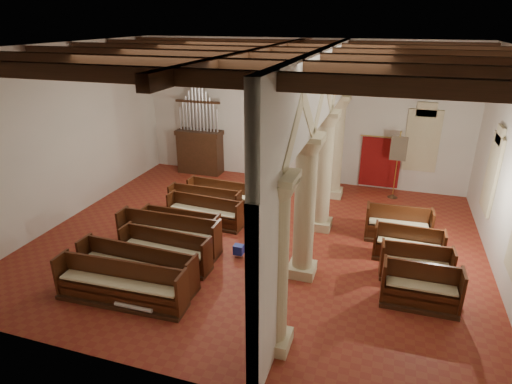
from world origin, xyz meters
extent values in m
plane|color=maroon|center=(0.00, 0.00, 0.00)|extent=(14.00, 14.00, 0.00)
plane|color=black|center=(0.00, 0.00, 6.00)|extent=(14.00, 14.00, 0.00)
cube|color=beige|center=(0.00, 6.00, 3.00)|extent=(14.00, 0.02, 6.00)
cube|color=beige|center=(0.00, -6.00, 3.00)|extent=(14.00, 0.02, 6.00)
cube|color=beige|center=(-7.00, 0.00, 3.00)|extent=(0.02, 12.00, 6.00)
cube|color=beige|center=(1.80, -4.50, 0.15)|extent=(0.75, 0.75, 0.30)
cylinder|color=beige|center=(1.80, -4.50, 1.95)|extent=(0.56, 0.56, 3.30)
cube|color=beige|center=(1.80, -1.50, 0.15)|extent=(0.75, 0.75, 0.30)
cylinder|color=beige|center=(1.80, -1.50, 1.95)|extent=(0.56, 0.56, 3.30)
cube|color=beige|center=(1.80, 1.50, 0.15)|extent=(0.75, 0.75, 0.30)
cylinder|color=beige|center=(1.80, 1.50, 1.95)|extent=(0.56, 0.56, 3.30)
cube|color=beige|center=(1.80, 4.50, 0.15)|extent=(0.75, 0.75, 0.30)
cylinder|color=beige|center=(1.80, 4.50, 1.95)|extent=(0.56, 0.56, 3.30)
cube|color=beige|center=(1.80, 0.00, 5.04)|extent=(0.25, 11.90, 1.93)
cube|color=#306D57|center=(6.98, 2.50, 2.20)|extent=(0.03, 1.00, 2.20)
cube|color=#306D57|center=(5.00, 5.98, 2.20)|extent=(1.00, 0.03, 2.20)
cube|color=#3D2113|center=(-4.50, 5.50, 0.90)|extent=(2.00, 0.80, 1.80)
cube|color=#3D2113|center=(-4.50, 5.50, 1.90)|extent=(2.10, 0.85, 0.20)
cube|color=#331F10|center=(-1.35, 5.50, 0.05)|extent=(0.47, 0.47, 0.09)
cube|color=#331F10|center=(-1.35, 5.50, 0.50)|extent=(0.23, 0.23, 1.01)
cube|color=#331F10|center=(-1.35, 5.43, 1.05)|extent=(0.51, 0.43, 0.18)
cube|color=maroon|center=(3.50, 5.92, 1.15)|extent=(1.60, 0.06, 2.10)
cylinder|color=gold|center=(3.50, 5.90, 2.25)|extent=(1.80, 0.04, 0.04)
cone|color=#3D2113|center=(4.14, 5.09, 0.07)|extent=(0.41, 0.41, 0.14)
cylinder|color=gold|center=(4.14, 5.09, 1.37)|extent=(0.04, 0.04, 2.73)
cylinder|color=gold|center=(4.14, 5.09, 2.62)|extent=(0.08, 0.80, 0.03)
cube|color=#171B53|center=(4.14, 5.07, 2.05)|extent=(0.63, 0.06, 0.97)
cube|color=#163E98|center=(-0.89, -4.22, 0.25)|extent=(0.31, 0.25, 0.31)
cube|color=#153697|center=(-1.27, -1.73, 0.26)|extent=(0.39, 0.36, 0.32)
cube|color=navy|center=(-0.22, -1.16, 0.25)|extent=(0.30, 0.24, 0.29)
cylinder|color=silver|center=(-1.79, -4.45, 0.16)|extent=(1.04, 0.11, 0.10)
cylinder|color=silver|center=(-2.33, -3.46, 0.16)|extent=(0.85, 0.36, 0.09)
cube|color=#3D2113|center=(-2.30, -4.18, 0.05)|extent=(3.48, 0.89, 0.11)
cube|color=#4B2410|center=(-2.30, -4.23, 0.35)|extent=(3.32, 0.56, 0.48)
cube|color=#4B2410|center=(-2.30, -3.98, 0.61)|extent=(3.31, 0.21, 1.02)
cube|color=#4B2410|center=(-3.99, -4.16, 0.61)|extent=(0.10, 0.64, 1.02)
cube|color=#4B2410|center=(-0.61, -4.16, 0.61)|extent=(0.10, 0.64, 1.02)
cube|color=#F3E9B3|center=(-2.30, -4.23, 0.61)|extent=(3.19, 0.51, 0.05)
cube|color=#3D2113|center=(-2.35, -3.33, 0.05)|extent=(3.45, 0.85, 0.10)
cube|color=#4B1A10|center=(-2.35, -3.38, 0.34)|extent=(3.28, 0.54, 0.47)
cube|color=#4B1A10|center=(-2.35, -3.14, 0.60)|extent=(3.27, 0.19, 1.00)
cube|color=#4B1A10|center=(-4.03, -3.30, 0.60)|extent=(0.10, 0.63, 1.00)
cube|color=#4B1A10|center=(-0.68, -3.30, 0.60)|extent=(0.10, 0.63, 1.00)
cube|color=#F3E9B3|center=(-2.35, -3.38, 0.60)|extent=(3.15, 0.49, 0.05)
cube|color=#3D2113|center=(-2.07, -2.28, 0.05)|extent=(2.78, 0.84, 0.10)
cube|color=#431D0E|center=(-2.07, -2.33, 0.33)|extent=(2.62, 0.53, 0.46)
cube|color=#431D0E|center=(-2.07, -2.10, 0.59)|extent=(2.60, 0.19, 0.97)
cube|color=#431D0E|center=(-3.41, -2.26, 0.59)|extent=(0.10, 0.62, 0.97)
cube|color=#431D0E|center=(-0.73, -2.26, 0.59)|extent=(0.10, 0.62, 0.97)
cube|color=#F3E9B3|center=(-2.07, -2.33, 0.59)|extent=(2.51, 0.48, 0.05)
cube|color=#3D2113|center=(-2.44, -1.40, 0.05)|extent=(3.30, 0.78, 0.11)
cube|color=#4E2710|center=(-2.44, -1.46, 0.35)|extent=(3.14, 0.45, 0.49)
cube|color=#4E2710|center=(-2.44, -1.21, 0.63)|extent=(3.14, 0.09, 1.03)
cube|color=#4E2710|center=(-4.05, -1.38, 0.63)|extent=(0.08, 0.65, 1.03)
cube|color=#4E2710|center=(-0.82, -1.38, 0.63)|extent=(0.08, 0.65, 1.03)
cube|color=#F3E9B3|center=(-2.44, -1.46, 0.63)|extent=(3.02, 0.41, 0.05)
cube|color=#3D2113|center=(-2.41, -0.66, 0.05)|extent=(2.63, 0.66, 0.09)
cube|color=#44220E|center=(-2.41, -0.70, 0.30)|extent=(2.48, 0.38, 0.42)
cube|color=#44220E|center=(-2.41, -0.49, 0.54)|extent=(2.48, 0.07, 0.89)
cube|color=#44220E|center=(-3.69, -0.64, 0.54)|extent=(0.07, 0.56, 0.89)
cube|color=#44220E|center=(-1.13, -0.64, 0.54)|extent=(0.07, 0.56, 0.89)
cube|color=#F3E9B3|center=(-2.41, -0.70, 0.54)|extent=(2.38, 0.34, 0.05)
cube|color=#3D2113|center=(-2.10, 0.55, 0.05)|extent=(2.76, 0.86, 0.10)
cube|color=#532011|center=(-2.10, 0.50, 0.31)|extent=(2.59, 0.56, 0.43)
cube|color=#532011|center=(-2.10, 0.72, 0.55)|extent=(2.57, 0.24, 0.91)
cube|color=#532011|center=(-3.43, 0.57, 0.55)|extent=(0.11, 0.58, 0.91)
cube|color=#532011|center=(-0.78, 0.57, 0.55)|extent=(0.11, 0.58, 0.91)
cube|color=#F3E9B3|center=(-2.10, 0.50, 0.55)|extent=(2.49, 0.51, 0.05)
cube|color=#3D2113|center=(-2.44, 1.31, 0.05)|extent=(2.73, 0.71, 0.10)
cube|color=#531D11|center=(-2.44, 1.26, 0.31)|extent=(2.57, 0.42, 0.44)
cube|color=#531D11|center=(-2.44, 1.49, 0.56)|extent=(2.57, 0.10, 0.92)
cube|color=#531D11|center=(-3.76, 1.33, 0.56)|extent=(0.08, 0.58, 0.92)
cube|color=#531D11|center=(-1.11, 1.33, 0.56)|extent=(0.08, 0.58, 0.92)
cube|color=#F3E9B3|center=(-2.44, 1.26, 0.56)|extent=(2.47, 0.38, 0.05)
cube|color=#3D2113|center=(-2.08, 2.05, 0.05)|extent=(2.68, 0.87, 0.10)
cube|color=#461A0F|center=(-2.08, 2.00, 0.32)|extent=(2.51, 0.57, 0.45)
cube|color=#461A0F|center=(-2.08, 2.23, 0.57)|extent=(2.49, 0.24, 0.95)
cube|color=#461A0F|center=(-3.36, 2.07, 0.57)|extent=(0.11, 0.60, 0.95)
cube|color=#461A0F|center=(-0.79, 2.07, 0.57)|extent=(0.11, 0.60, 0.95)
cube|color=#F3E9B3|center=(-2.08, 2.00, 0.57)|extent=(2.41, 0.52, 0.05)
cube|color=#3D2113|center=(4.91, -2.02, 0.05)|extent=(1.90, 0.78, 0.11)
cube|color=#45180E|center=(4.91, -2.08, 0.35)|extent=(1.74, 0.45, 0.49)
cube|color=#45180E|center=(4.91, -1.83, 0.63)|extent=(1.74, 0.10, 1.03)
cube|color=#45180E|center=(4.00, -2.00, 0.63)|extent=(0.08, 0.65, 1.03)
cube|color=#45180E|center=(5.82, -2.00, 0.63)|extent=(0.08, 0.65, 1.03)
cube|color=#F3E9B3|center=(4.91, -2.08, 0.63)|extent=(1.67, 0.41, 0.05)
cube|color=#3D2113|center=(4.84, -0.81, 0.05)|extent=(1.93, 0.80, 0.10)
cube|color=#4A220F|center=(4.84, -0.86, 0.32)|extent=(1.77, 0.49, 0.44)
cube|color=#4A220F|center=(4.84, -0.63, 0.56)|extent=(1.75, 0.17, 0.92)
cube|color=#4A220F|center=(3.92, -0.79, 0.56)|extent=(0.10, 0.59, 0.92)
cube|color=#4A220F|center=(5.75, -0.79, 0.56)|extent=(0.10, 0.59, 0.92)
cube|color=#F3E9B3|center=(4.84, -0.86, 0.56)|extent=(1.69, 0.45, 0.05)
cube|color=#3D2113|center=(4.64, 0.21, 0.05)|extent=(2.00, 0.73, 0.10)
cube|color=#44210E|center=(4.64, 0.16, 0.32)|extent=(1.84, 0.43, 0.45)
cube|color=#44210E|center=(4.64, 0.39, 0.57)|extent=(1.84, 0.10, 0.95)
cube|color=#44210E|center=(3.68, 0.23, 0.57)|extent=(0.08, 0.60, 0.95)
cube|color=#44210E|center=(5.60, 0.23, 0.57)|extent=(0.08, 0.60, 0.95)
cube|color=#F3E9B3|center=(4.64, 0.16, 0.57)|extent=(1.77, 0.38, 0.05)
cube|color=#3D2113|center=(4.34, 1.40, 0.05)|extent=(2.08, 0.87, 0.11)
cube|color=#4C1E10|center=(4.34, 1.35, 0.35)|extent=(1.92, 0.53, 0.49)
cube|color=#4C1E10|center=(4.34, 1.60, 0.63)|extent=(1.90, 0.17, 1.03)
cube|color=#4C1E10|center=(3.35, 1.42, 0.63)|extent=(0.11, 0.66, 1.03)
cube|color=#4C1E10|center=(5.33, 1.42, 0.63)|extent=(0.11, 0.66, 1.03)
cube|color=#F3E9B3|center=(4.34, 1.35, 0.63)|extent=(1.84, 0.49, 0.05)
camera|label=1|loc=(3.71, -11.76, 6.78)|focal=30.00mm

